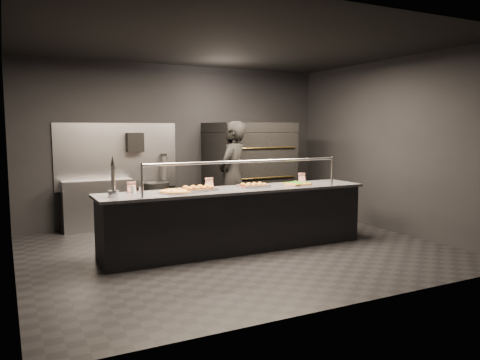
{
  "coord_description": "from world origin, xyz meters",
  "views": [
    {
      "loc": [
        -3.05,
        -6.11,
        1.8
      ],
      "look_at": [
        0.15,
        0.2,
        1.02
      ],
      "focal_mm": 35.0,
      "sensor_mm": 36.0,
      "label": 1
    }
  ],
  "objects": [
    {
      "name": "room",
      "position": [
        -0.02,
        0.05,
        1.5
      ],
      "size": [
        6.04,
        6.0,
        3.0
      ],
      "color": "black",
      "rests_on": "ground"
    },
    {
      "name": "service_counter",
      "position": [
        0.0,
        -0.0,
        0.46
      ],
      "size": [
        4.1,
        0.78,
        1.37
      ],
      "color": "black",
      "rests_on": "ground"
    },
    {
      "name": "pizza_oven",
      "position": [
        1.2,
        1.9,
        0.97
      ],
      "size": [
        1.5,
        1.23,
        1.91
      ],
      "color": "black",
      "rests_on": "ground"
    },
    {
      "name": "prep_shelf",
      "position": [
        -1.6,
        2.32,
        0.45
      ],
      "size": [
        1.2,
        0.35,
        0.9
      ],
      "primitive_type": "cube",
      "color": "#99999E",
      "rests_on": "ground"
    },
    {
      "name": "towel_dispenser",
      "position": [
        -0.9,
        2.39,
        1.55
      ],
      "size": [
        0.3,
        0.2,
        0.35
      ],
      "primitive_type": "cube",
      "color": "black",
      "rests_on": "room"
    },
    {
      "name": "fire_extinguisher",
      "position": [
        -0.35,
        2.4,
        1.06
      ],
      "size": [
        0.14,
        0.14,
        0.51
      ],
      "color": "#B2B2B7",
      "rests_on": "room"
    },
    {
      "name": "beer_tap",
      "position": [
        -1.8,
        -0.01,
        1.08
      ],
      "size": [
        0.14,
        0.2,
        0.54
      ],
      "color": "silver",
      "rests_on": "service_counter"
    },
    {
      "name": "round_pizza",
      "position": [
        -0.95,
        -0.0,
        0.94
      ],
      "size": [
        0.51,
        0.51,
        0.03
      ],
      "color": "silver",
      "rests_on": "service_counter"
    },
    {
      "name": "slider_tray_a",
      "position": [
        -0.6,
        0.03,
        0.95
      ],
      "size": [
        0.56,
        0.47,
        0.08
      ],
      "color": "silver",
      "rests_on": "service_counter"
    },
    {
      "name": "slider_tray_b",
      "position": [
        0.29,
        0.03,
        0.95
      ],
      "size": [
        0.5,
        0.42,
        0.07
      ],
      "color": "silver",
      "rests_on": "service_counter"
    },
    {
      "name": "square_pizza",
      "position": [
        1.02,
        -0.05,
        0.94
      ],
      "size": [
        0.45,
        0.45,
        0.05
      ],
      "color": "silver",
      "rests_on": "service_counter"
    },
    {
      "name": "condiment_jar",
      "position": [
        -1.46,
        0.2,
        0.97
      ],
      "size": [
        0.16,
        0.06,
        0.1
      ],
      "color": "silver",
      "rests_on": "service_counter"
    },
    {
      "name": "tent_cards",
      "position": [
        -0.16,
        0.28,
        1.0
      ],
      "size": [
        2.95,
        0.04,
        0.15
      ],
      "color": "white",
      "rests_on": "service_counter"
    },
    {
      "name": "trash_bin",
      "position": [
        -0.61,
        2.1,
        0.41
      ],
      "size": [
        0.5,
        0.5,
        0.83
      ],
      "primitive_type": "cylinder",
      "color": "black",
      "rests_on": "ground"
    },
    {
      "name": "worker",
      "position": [
        0.53,
        1.23,
        0.96
      ],
      "size": [
        0.84,
        0.8,
        1.93
      ],
      "primitive_type": "imported",
      "rotation": [
        0.0,
        0.0,
        3.8
      ],
      "color": "black",
      "rests_on": "ground"
    }
  ]
}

